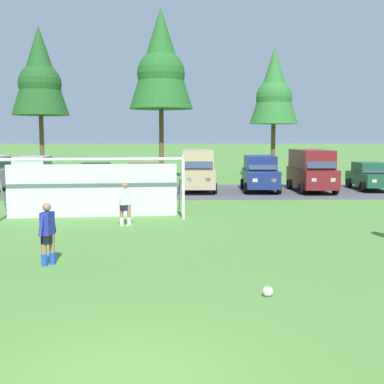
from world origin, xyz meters
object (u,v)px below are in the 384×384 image
Objects in this scene: soccer_goal at (92,187)px; parked_car_slot_center_right at (197,169)px; soccer_ball at (268,291)px; parked_car_slot_left at (33,174)px; player_midfield_center at (48,234)px; parked_car_slot_end at (370,176)px; parked_car_slot_right at (260,173)px; parked_car_slot_center_left at (95,177)px; player_striker_near at (125,204)px; parked_car_slot_far_right at (312,169)px; parked_car_slot_center at (142,178)px.

parked_car_slot_center_right is (4.68, 10.02, 0.05)m from soccer_goal.
soccer_ball is 22.31m from parked_car_slot_left.
parked_car_slot_end reaches higher than player_midfield_center.
parked_car_slot_left is 1.01× the size of parked_car_slot_right.
parked_car_slot_center_left is (-6.86, 20.22, 0.77)m from soccer_ball.
parked_car_slot_right is at bearing 0.78° from parked_car_slot_center_left.
player_striker_near is at bearing -104.81° from parked_car_slot_center_right.
player_striker_near is 0.34× the size of parked_car_slot_far_right.
parked_car_slot_left is 6.39m from parked_car_slot_center.
parked_car_slot_center is at bearing -176.09° from parked_car_slot_end.
parked_car_slot_right is (13.54, 0.65, 0.00)m from parked_car_slot_left.
parked_car_slot_center_left is at bearing 104.41° from player_striker_near.
player_striker_near is at bearing 114.32° from soccer_ball.
player_striker_near is 12.35m from parked_car_slot_center_right.
soccer_goal reaches higher than soccer_ball.
player_striker_near is at bearing -138.59° from parked_car_slot_end.
parked_car_slot_center_left is at bearing -177.98° from parked_car_slot_end.
parked_car_slot_left and parked_car_slot_right have the same top height.
soccer_ball is 0.05× the size of parked_car_slot_end.
soccer_ball is 0.05× the size of parked_car_slot_left.
parked_car_slot_center_right is at bearing 75.19° from player_striker_near.
soccer_goal reaches higher than player_midfield_center.
parked_car_slot_center_left is 9.97m from parked_car_slot_right.
parked_car_slot_end reaches higher than player_striker_near.
parked_car_slot_center is at bearing 101.53° from soccer_ball.
parked_car_slot_center_left is 13.05m from parked_car_slot_far_right.
soccer_goal is at bearing -140.33° from parked_car_slot_far_right.
parked_car_slot_end is at bearing 41.41° from player_striker_near.
parked_car_slot_end is (13.92, 12.28, 0.05)m from player_striker_near.
soccer_goal is at bearing 128.61° from player_striker_near.
player_striker_near reaches higher than soccer_ball.
parked_car_slot_center_right is at bearing -178.16° from parked_car_slot_end.
parked_car_slot_end is at bearing 2.02° from parked_car_slot_center_left.
parked_car_slot_left is at bearing -177.24° from parked_car_slot_right.
parked_car_slot_right is 3.09m from parked_car_slot_far_right.
parked_car_slot_center is 7.18m from parked_car_slot_right.
parked_car_slot_center_right is at bearing 2.33° from parked_car_slot_center_left.
parked_car_slot_left is (-6.57, 11.16, 0.29)m from player_striker_near.
parked_car_slot_far_right is at bearing 56.50° from player_midfield_center.
soccer_ball is 0.05× the size of parked_car_slot_center_right.
parked_car_slot_right reaches higher than parked_car_slot_end.
parked_car_slot_center_right is at bearing 4.51° from parked_car_slot_left.
parked_car_slot_center_right is at bearing 75.55° from player_midfield_center.
player_striker_near is 0.39× the size of parked_car_slot_end.
player_striker_near is 5.96m from player_midfield_center.
parked_car_slot_center_left is at bearing 98.58° from soccer_goal.
parked_car_slot_far_right is (3.07, -0.31, 0.23)m from parked_car_slot_right.
parked_car_slot_left is at bearing -175.49° from parked_car_slot_center_right.
parked_car_slot_left is 9.76m from parked_car_slot_center_right.
parked_car_slot_center_left is 2.83m from parked_car_slot_center.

